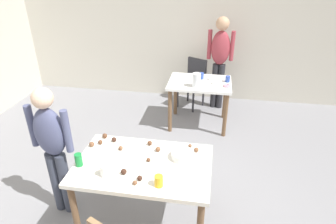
{
  "coord_description": "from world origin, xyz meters",
  "views": [
    {
      "loc": [
        0.52,
        -2.15,
        2.4
      ],
      "look_at": [
        0.05,
        0.67,
        0.9
      ],
      "focal_mm": 30.85,
      "sensor_mm": 36.0,
      "label": 1
    }
  ],
  "objects_px": {
    "person_adult_far": "(220,55)",
    "mixing_bowl": "(183,155)",
    "chair_far_table": "(193,80)",
    "person_girl_near": "(52,143)",
    "soda_can": "(79,160)",
    "pitcher_far": "(196,80)",
    "dining_table_near": "(144,171)",
    "dining_table_far": "(199,89)"
  },
  "relations": [
    {
      "from": "person_adult_far",
      "to": "mixing_bowl",
      "type": "xyz_separation_m",
      "value": [
        -0.31,
        -2.68,
        -0.2
      ]
    },
    {
      "from": "chair_far_table",
      "to": "person_girl_near",
      "type": "height_order",
      "value": "person_girl_near"
    },
    {
      "from": "soda_can",
      "to": "pitcher_far",
      "type": "relative_size",
      "value": 0.58
    },
    {
      "from": "dining_table_near",
      "to": "person_girl_near",
      "type": "relative_size",
      "value": 0.88
    },
    {
      "from": "dining_table_far",
      "to": "chair_far_table",
      "type": "distance_m",
      "value": 0.74
    },
    {
      "from": "chair_far_table",
      "to": "mixing_bowl",
      "type": "relative_size",
      "value": 4.1
    },
    {
      "from": "person_girl_near",
      "to": "dining_table_far",
      "type": "bearing_deg",
      "value": 58.51
    },
    {
      "from": "person_adult_far",
      "to": "soda_can",
      "type": "xyz_separation_m",
      "value": [
        -1.22,
        -2.94,
        -0.17
      ]
    },
    {
      "from": "soda_can",
      "to": "pitcher_far",
      "type": "xyz_separation_m",
      "value": [
        0.9,
        2.03,
        0.04
      ]
    },
    {
      "from": "chair_far_table",
      "to": "pitcher_far",
      "type": "bearing_deg",
      "value": -83.16
    },
    {
      "from": "person_girl_near",
      "to": "soda_can",
      "type": "relative_size",
      "value": 11.67
    },
    {
      "from": "person_girl_near",
      "to": "person_adult_far",
      "type": "bearing_deg",
      "value": 60.72
    },
    {
      "from": "mixing_bowl",
      "to": "dining_table_near",
      "type": "bearing_deg",
      "value": -158.41
    },
    {
      "from": "dining_table_near",
      "to": "dining_table_far",
      "type": "xyz_separation_m",
      "value": [
        0.37,
        2.12,
        -0.03
      ]
    },
    {
      "from": "dining_table_far",
      "to": "person_adult_far",
      "type": "height_order",
      "value": "person_adult_far"
    },
    {
      "from": "person_adult_far",
      "to": "pitcher_far",
      "type": "relative_size",
      "value": 7.75
    },
    {
      "from": "dining_table_near",
      "to": "person_adult_far",
      "type": "height_order",
      "value": "person_adult_far"
    },
    {
      "from": "mixing_bowl",
      "to": "soda_can",
      "type": "xyz_separation_m",
      "value": [
        -0.91,
        -0.26,
        0.03
      ]
    },
    {
      "from": "chair_far_table",
      "to": "person_adult_far",
      "type": "height_order",
      "value": "person_adult_far"
    },
    {
      "from": "person_adult_far",
      "to": "pitcher_far",
      "type": "distance_m",
      "value": 0.97
    },
    {
      "from": "chair_far_table",
      "to": "person_girl_near",
      "type": "relative_size",
      "value": 0.61
    },
    {
      "from": "person_adult_far",
      "to": "person_girl_near",
      "type": "bearing_deg",
      "value": -119.28
    },
    {
      "from": "person_girl_near",
      "to": "pitcher_far",
      "type": "distance_m",
      "value": 2.25
    },
    {
      "from": "person_adult_far",
      "to": "dining_table_near",
      "type": "bearing_deg",
      "value": -103.12
    },
    {
      "from": "dining_table_far",
      "to": "chair_far_table",
      "type": "xyz_separation_m",
      "value": [
        -0.15,
        0.71,
        -0.13
      ]
    },
    {
      "from": "dining_table_far",
      "to": "soda_can",
      "type": "bearing_deg",
      "value": -112.72
    },
    {
      "from": "chair_far_table",
      "to": "person_adult_far",
      "type": "bearing_deg",
      "value": -1.48
    },
    {
      "from": "mixing_bowl",
      "to": "soda_can",
      "type": "height_order",
      "value": "soda_can"
    },
    {
      "from": "dining_table_near",
      "to": "dining_table_far",
      "type": "bearing_deg",
      "value": 79.98
    },
    {
      "from": "dining_table_far",
      "to": "mixing_bowl",
      "type": "relative_size",
      "value": 4.52
    },
    {
      "from": "person_girl_near",
      "to": "pitcher_far",
      "type": "relative_size",
      "value": 6.82
    },
    {
      "from": "soda_can",
      "to": "pitcher_far",
      "type": "height_order",
      "value": "pitcher_far"
    },
    {
      "from": "person_adult_far",
      "to": "pitcher_far",
      "type": "height_order",
      "value": "person_adult_far"
    },
    {
      "from": "mixing_bowl",
      "to": "pitcher_far",
      "type": "relative_size",
      "value": 1.02
    },
    {
      "from": "person_adult_far",
      "to": "soda_can",
      "type": "distance_m",
      "value": 3.19
    },
    {
      "from": "mixing_bowl",
      "to": "person_adult_far",
      "type": "bearing_deg",
      "value": 83.43
    },
    {
      "from": "person_girl_near",
      "to": "soda_can",
      "type": "distance_m",
      "value": 0.38
    },
    {
      "from": "dining_table_far",
      "to": "pitcher_far",
      "type": "distance_m",
      "value": 0.31
    },
    {
      "from": "dining_table_near",
      "to": "person_adult_far",
      "type": "bearing_deg",
      "value": 76.88
    },
    {
      "from": "person_adult_far",
      "to": "soda_can",
      "type": "relative_size",
      "value": 13.26
    },
    {
      "from": "dining_table_far",
      "to": "mixing_bowl",
      "type": "height_order",
      "value": "mixing_bowl"
    },
    {
      "from": "chair_far_table",
      "to": "person_adult_far",
      "type": "relative_size",
      "value": 0.54
    }
  ]
}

